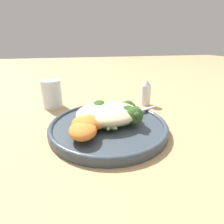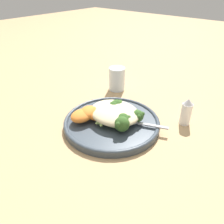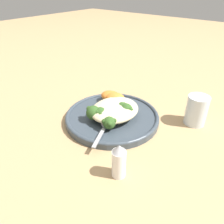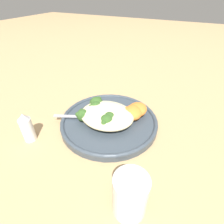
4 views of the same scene
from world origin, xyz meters
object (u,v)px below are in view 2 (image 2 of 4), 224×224
at_px(broccoli_stalk_2, 121,121).
at_px(water_glass, 117,79).
at_px(sweet_potato_chunk_0, 97,113).
at_px(broccoli_stalk_6, 113,109).
at_px(sweet_potato_chunk_2, 82,116).
at_px(spoon, 135,122).
at_px(sweet_potato_chunk_1, 98,113).
at_px(quinoa_mound, 114,113).
at_px(sweet_potato_chunk_3, 88,113).
at_px(salt_shaker, 186,112).
at_px(broccoli_stalk_3, 129,117).
at_px(broccoli_stalk_1, 121,120).
at_px(broccoli_stalk_0, 120,124).
at_px(broccoli_stalk_4, 116,114).
at_px(broccoli_stalk_5, 115,108).
at_px(plate, 112,122).
at_px(broccoli_stalk_7, 106,112).

bearing_deg(broccoli_stalk_2, water_glass, 98.61).
bearing_deg(sweet_potato_chunk_0, broccoli_stalk_6, -121.29).
xyz_separation_m(sweet_potato_chunk_2, spoon, (-0.13, -0.09, -0.01)).
relative_size(sweet_potato_chunk_0, sweet_potato_chunk_1, 0.95).
distance_m(sweet_potato_chunk_0, spoon, 0.11).
distance_m(quinoa_mound, broccoli_stalk_6, 0.02).
xyz_separation_m(sweet_potato_chunk_3, salt_shaker, (-0.22, -0.18, 0.00)).
bearing_deg(salt_shaker, spoon, 51.63).
height_order(broccoli_stalk_3, broccoli_stalk_6, broccoli_stalk_6).
bearing_deg(quinoa_mound, spoon, -163.47).
height_order(broccoli_stalk_1, sweet_potato_chunk_1, broccoli_stalk_1).
bearing_deg(broccoli_stalk_3, broccoli_stalk_6, 134.04).
bearing_deg(sweet_potato_chunk_2, quinoa_mound, -134.16).
distance_m(sweet_potato_chunk_3, water_glass, 0.25).
bearing_deg(broccoli_stalk_2, broccoli_stalk_0, -93.24).
bearing_deg(broccoli_stalk_4, sweet_potato_chunk_3, 139.09).
xyz_separation_m(broccoli_stalk_2, salt_shaker, (-0.12, -0.15, 0.00)).
bearing_deg(sweet_potato_chunk_2, sweet_potato_chunk_0, -123.78).
bearing_deg(salt_shaker, broccoli_stalk_4, 39.43).
xyz_separation_m(sweet_potato_chunk_0, salt_shaker, (-0.20, -0.17, 0.00)).
relative_size(broccoli_stalk_4, sweet_potato_chunk_0, 1.78).
distance_m(spoon, water_glass, 0.27).
bearing_deg(broccoli_stalk_5, sweet_potato_chunk_1, 146.89).
bearing_deg(water_glass, spoon, 140.40).
distance_m(sweet_potato_chunk_0, water_glass, 0.24).
bearing_deg(quinoa_mound, sweet_potato_chunk_2, 45.84).
relative_size(plate, spoon, 2.24).
xyz_separation_m(broccoli_stalk_7, sweet_potato_chunk_2, (0.04, 0.06, -0.00)).
height_order(broccoli_stalk_4, sweet_potato_chunk_2, sweet_potato_chunk_2).
relative_size(broccoli_stalk_2, sweet_potato_chunk_0, 1.39).
bearing_deg(broccoli_stalk_0, water_glass, 121.50).
bearing_deg(broccoli_stalk_0, broccoli_stalk_3, 84.98).
bearing_deg(spoon, broccoli_stalk_4, 165.93).
distance_m(plate, sweet_potato_chunk_0, 0.05).
bearing_deg(water_glass, broccoli_stalk_0, 130.66).
bearing_deg(plate, broccoli_stalk_5, -67.45).
height_order(broccoli_stalk_2, broccoli_stalk_4, broccoli_stalk_2).
distance_m(plate, broccoli_stalk_0, 0.06).
relative_size(broccoli_stalk_6, sweet_potato_chunk_3, 1.38).
bearing_deg(broccoli_stalk_3, spoon, -32.02).
xyz_separation_m(broccoli_stalk_2, sweet_potato_chunk_3, (0.10, 0.03, 0.00)).
distance_m(broccoli_stalk_6, sweet_potato_chunk_3, 0.07).
height_order(quinoa_mound, sweet_potato_chunk_2, quinoa_mound).
distance_m(broccoli_stalk_1, water_glass, 0.28).
relative_size(broccoli_stalk_0, broccoli_stalk_2, 0.94).
distance_m(broccoli_stalk_5, salt_shaker, 0.21).
relative_size(broccoli_stalk_1, salt_shaker, 0.91).
bearing_deg(sweet_potato_chunk_3, broccoli_stalk_0, -173.81).
distance_m(broccoli_stalk_4, sweet_potato_chunk_0, 0.06).
xyz_separation_m(broccoli_stalk_5, sweet_potato_chunk_2, (0.05, 0.09, -0.00)).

